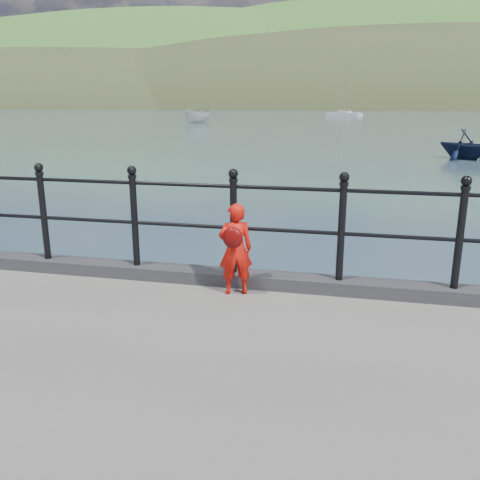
% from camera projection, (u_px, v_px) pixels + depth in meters
% --- Properties ---
extents(ground, '(600.00, 600.00, 0.00)m').
position_uv_depth(ground, '(191.00, 350.00, 6.46)').
color(ground, '#2D4251').
rests_on(ground, ground).
extents(kerb, '(60.00, 0.30, 0.15)m').
position_uv_depth(kerb, '(185.00, 274.00, 6.03)').
color(kerb, '#28282B').
rests_on(kerb, quay).
extents(railing, '(18.11, 0.11, 1.20)m').
position_uv_depth(railing, '(183.00, 212.00, 5.83)').
color(railing, black).
rests_on(railing, kerb).
extents(far_shore, '(830.00, 200.00, 156.00)m').
position_uv_depth(far_shore, '(436.00, 158.00, 229.66)').
color(far_shore, '#333A21').
rests_on(far_shore, ground).
extents(child, '(0.43, 0.36, 1.01)m').
position_uv_depth(child, '(235.00, 249.00, 5.50)').
color(child, red).
rests_on(child, quay).
extents(launch_white, '(3.62, 5.00, 1.81)m').
position_uv_depth(launch_white, '(198.00, 117.00, 66.67)').
color(launch_white, silver).
rests_on(launch_white, ground).
extents(launch_navy, '(4.02, 4.00, 1.60)m').
position_uv_depth(launch_navy, '(466.00, 144.00, 26.88)').
color(launch_navy, black).
rests_on(launch_navy, ground).
extents(sailboat_deep, '(7.04, 4.98, 10.05)m').
position_uv_depth(sailboat_deep, '(344.00, 115.00, 97.51)').
color(sailboat_deep, silver).
rests_on(sailboat_deep, ground).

